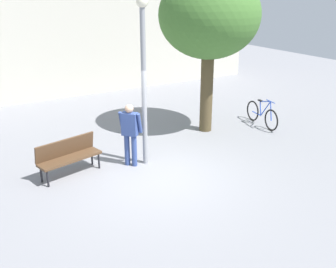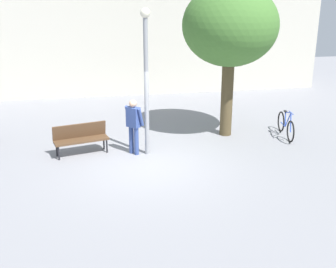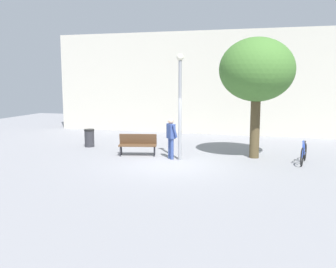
{
  "view_description": "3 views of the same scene",
  "coord_description": "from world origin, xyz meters",
  "px_view_note": "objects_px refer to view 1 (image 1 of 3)",
  "views": [
    {
      "loc": [
        -4.14,
        -7.51,
        4.41
      ],
      "look_at": [
        0.36,
        0.1,
        1.06
      ],
      "focal_mm": 41.57,
      "sensor_mm": 36.0,
      "label": 1
    },
    {
      "loc": [
        -1.48,
        -10.83,
        4.67
      ],
      "look_at": [
        0.73,
        0.62,
        0.7
      ],
      "focal_mm": 45.11,
      "sensor_mm": 36.0,
      "label": 2
    },
    {
      "loc": [
        3.88,
        -13.78,
        3.26
      ],
      "look_at": [
        -0.17,
        0.38,
        1.13
      ],
      "focal_mm": 40.8,
      "sensor_mm": 36.0,
      "label": 3
    }
  ],
  "objects_px": {
    "park_bench": "(68,154)",
    "lamppost": "(144,70)",
    "person_by_lamppost": "(130,131)",
    "plaza_tree": "(209,17)",
    "bicycle_blue": "(262,115)"
  },
  "relations": [
    {
      "from": "lamppost",
      "to": "plaza_tree",
      "type": "bearing_deg",
      "value": 23.82
    },
    {
      "from": "park_bench",
      "to": "lamppost",
      "type": "bearing_deg",
      "value": -10.94
    },
    {
      "from": "lamppost",
      "to": "park_bench",
      "type": "distance_m",
      "value": 2.79
    },
    {
      "from": "lamppost",
      "to": "person_by_lamppost",
      "type": "distance_m",
      "value": 1.59
    },
    {
      "from": "park_bench",
      "to": "bicycle_blue",
      "type": "relative_size",
      "value": 0.93
    },
    {
      "from": "person_by_lamppost",
      "to": "bicycle_blue",
      "type": "distance_m",
      "value": 5.24
    },
    {
      "from": "person_by_lamppost",
      "to": "bicycle_blue",
      "type": "relative_size",
      "value": 0.93
    },
    {
      "from": "bicycle_blue",
      "to": "plaza_tree",
      "type": "bearing_deg",
      "value": 162.91
    },
    {
      "from": "person_by_lamppost",
      "to": "plaza_tree",
      "type": "height_order",
      "value": "plaza_tree"
    },
    {
      "from": "lamppost",
      "to": "bicycle_blue",
      "type": "xyz_separation_m",
      "value": [
        4.79,
        0.68,
        -2.12
      ]
    },
    {
      "from": "person_by_lamppost",
      "to": "plaza_tree",
      "type": "relative_size",
      "value": 0.34
    },
    {
      "from": "lamppost",
      "to": "person_by_lamppost",
      "type": "height_order",
      "value": "lamppost"
    },
    {
      "from": "park_bench",
      "to": "person_by_lamppost",
      "type": "bearing_deg",
      "value": -11.05
    },
    {
      "from": "park_bench",
      "to": "bicycle_blue",
      "type": "distance_m",
      "value": 6.74
    },
    {
      "from": "lamppost",
      "to": "bicycle_blue",
      "type": "bearing_deg",
      "value": 8.11
    }
  ]
}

